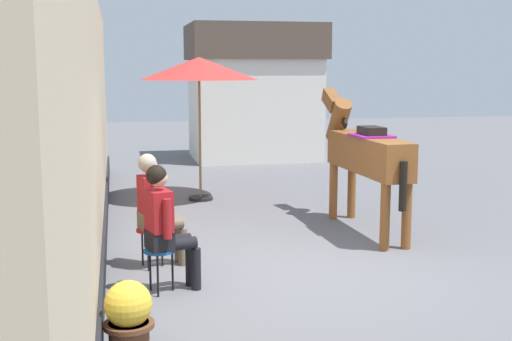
% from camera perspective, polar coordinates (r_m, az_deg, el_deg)
% --- Properties ---
extents(ground_plane, '(40.00, 40.00, 0.00)m').
position_cam_1_polar(ground_plane, '(10.88, 0.12, -4.00)').
color(ground_plane, slate).
extents(pub_facade_wall, '(0.34, 14.00, 3.40)m').
position_cam_1_polar(pub_facade_wall, '(8.93, -14.05, 2.95)').
color(pub_facade_wall, '#CCB793').
rests_on(pub_facade_wall, ground_plane).
extents(distant_cottage, '(3.40, 2.60, 3.50)m').
position_cam_1_polar(distant_cottage, '(17.80, -0.17, 6.80)').
color(distant_cottage, silver).
rests_on(distant_cottage, ground_plane).
extents(seated_visitor_near, '(0.61, 0.47, 1.39)m').
position_cam_1_polar(seated_visitor_near, '(7.23, -7.73, -4.30)').
color(seated_visitor_near, '#194C99').
rests_on(seated_visitor_near, ground_plane).
extents(seated_visitor_far, '(0.61, 0.48, 1.39)m').
position_cam_1_polar(seated_visitor_far, '(8.15, -8.55, -2.83)').
color(seated_visitor_far, red).
rests_on(seated_visitor_far, ground_plane).
extents(saddled_horse_center, '(0.52, 3.00, 2.06)m').
position_cam_1_polar(saddled_horse_center, '(9.95, 9.18, 1.47)').
color(saddled_horse_center, brown).
rests_on(saddled_horse_center, ground_plane).
extents(flower_planter_near, '(0.43, 0.43, 0.64)m').
position_cam_1_polar(flower_planter_near, '(5.86, -10.75, -12.04)').
color(flower_planter_near, brown).
rests_on(flower_planter_near, ground_plane).
extents(cafe_parasol, '(2.10, 2.10, 2.58)m').
position_cam_1_polar(cafe_parasol, '(12.12, -4.85, 8.53)').
color(cafe_parasol, black).
rests_on(cafe_parasol, ground_plane).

